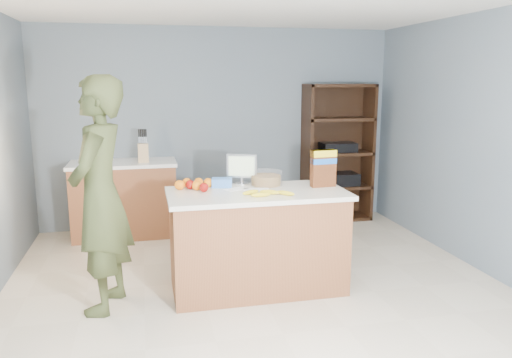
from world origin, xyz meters
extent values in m
cube|color=beige|center=(0.00, 0.00, 0.00)|extent=(4.50, 5.00, 0.02)
cube|color=slate|center=(0.00, 2.50, 1.25)|extent=(4.50, 0.02, 2.50)
cube|color=slate|center=(0.00, -2.50, 1.25)|extent=(4.50, 0.02, 2.50)
cube|color=slate|center=(2.25, 0.00, 1.25)|extent=(0.02, 5.00, 2.50)
cube|color=brown|center=(0.00, 0.30, 0.43)|extent=(1.50, 0.70, 0.86)
cube|color=silver|center=(0.00, 0.30, 0.88)|extent=(1.56, 0.76, 0.04)
cube|color=black|center=(0.00, 0.30, 0.05)|extent=(1.46, 0.66, 0.10)
cube|color=brown|center=(-1.20, 2.20, 0.43)|extent=(1.20, 0.60, 0.86)
cube|color=white|center=(-1.20, 2.20, 0.88)|extent=(1.24, 0.62, 0.04)
cube|color=black|center=(1.55, 2.48, 0.90)|extent=(0.90, 0.04, 1.80)
cube|color=black|center=(1.12, 2.30, 0.90)|extent=(0.04, 0.40, 1.80)
cube|color=black|center=(1.98, 2.30, 0.90)|extent=(0.04, 0.40, 1.80)
cube|color=black|center=(1.55, 2.30, 0.02)|extent=(0.90, 0.40, 0.04)
cube|color=black|center=(1.55, 2.30, 0.45)|extent=(0.90, 0.40, 0.04)
cube|color=black|center=(1.55, 2.30, 0.90)|extent=(0.90, 0.40, 0.04)
cube|color=black|center=(1.55, 2.30, 1.35)|extent=(0.90, 0.40, 0.04)
cube|color=black|center=(1.55, 2.30, 1.78)|extent=(0.90, 0.40, 0.04)
cube|color=black|center=(1.55, 2.30, 0.55)|extent=(0.55, 0.32, 0.16)
cube|color=black|center=(1.55, 2.30, 0.98)|extent=(0.45, 0.30, 0.12)
imported|color=#3A4221|center=(-1.31, 0.21, 0.95)|extent=(0.62, 0.79, 1.90)
cube|color=tan|center=(-0.96, 2.12, 1.01)|extent=(0.12, 0.10, 0.22)
cylinder|color=black|center=(-1.00, 2.12, 1.17)|extent=(0.02, 0.02, 0.09)
cylinder|color=black|center=(-0.98, 2.12, 1.17)|extent=(0.02, 0.02, 0.09)
cylinder|color=black|center=(-0.96, 2.12, 1.17)|extent=(0.02, 0.02, 0.09)
cylinder|color=black|center=(-0.94, 2.12, 1.17)|extent=(0.02, 0.02, 0.09)
cylinder|color=black|center=(-0.92, 2.12, 1.17)|extent=(0.02, 0.02, 0.09)
cube|color=white|center=(-0.16, 0.43, 0.90)|extent=(0.25, 0.20, 0.00)
cube|color=white|center=(0.01, 0.38, 0.90)|extent=(0.24, 0.16, 0.00)
ellipsoid|color=yellow|center=(-0.08, 0.19, 0.92)|extent=(0.18, 0.12, 0.04)
ellipsoid|color=yellow|center=(-0.02, 0.09, 0.92)|extent=(0.18, 0.06, 0.04)
ellipsoid|color=yellow|center=(0.08, 0.17, 0.92)|extent=(0.17, 0.12, 0.04)
ellipsoid|color=yellow|center=(0.20, 0.10, 0.92)|extent=(0.15, 0.16, 0.04)
sphere|color=maroon|center=(-0.56, 0.52, 0.94)|extent=(0.08, 0.08, 0.08)
sphere|color=maroon|center=(-0.46, 0.38, 0.94)|extent=(0.08, 0.08, 0.08)
sphere|color=orange|center=(-0.65, 0.52, 0.94)|extent=(0.08, 0.08, 0.08)
sphere|color=orange|center=(-0.58, 0.61, 0.94)|extent=(0.08, 0.08, 0.08)
sphere|color=orange|center=(-0.51, 0.46, 0.94)|extent=(0.08, 0.08, 0.08)
sphere|color=orange|center=(-0.48, 0.59, 0.94)|extent=(0.08, 0.08, 0.08)
sphere|color=orange|center=(-0.66, 0.52, 0.94)|extent=(0.08, 0.08, 0.08)
sphere|color=orange|center=(-0.50, 0.50, 0.94)|extent=(0.08, 0.08, 0.08)
sphere|color=orange|center=(-0.40, 0.56, 0.94)|extent=(0.08, 0.08, 0.08)
cube|color=blue|center=(-0.27, 0.55, 0.94)|extent=(0.20, 0.15, 0.08)
cylinder|color=#267219|center=(0.14, 0.55, 0.95)|extent=(0.27, 0.27, 0.09)
cylinder|color=white|center=(0.14, 0.55, 0.97)|extent=(0.30, 0.30, 0.13)
cylinder|color=silver|center=(-0.07, 0.63, 0.91)|extent=(0.12, 0.12, 0.01)
cylinder|color=silver|center=(-0.07, 0.63, 0.94)|extent=(0.02, 0.02, 0.05)
cube|color=silver|center=(-0.07, 0.63, 1.07)|extent=(0.28, 0.13, 0.22)
cube|color=yellow|center=(-0.08, 0.61, 1.07)|extent=(0.23, 0.08, 0.18)
cube|color=#592B14|center=(0.63, 0.36, 1.07)|extent=(0.23, 0.09, 0.34)
cube|color=yellow|center=(0.63, 0.36, 1.21)|extent=(0.23, 0.10, 0.06)
cube|color=blue|center=(0.63, 0.36, 1.14)|extent=(0.23, 0.10, 0.05)
camera|label=1|loc=(-0.95, -3.83, 1.86)|focal=35.00mm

